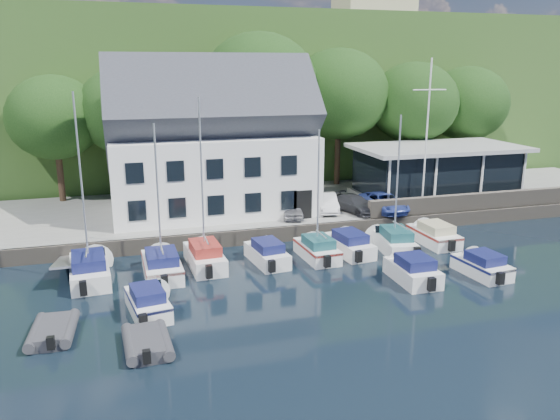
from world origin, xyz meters
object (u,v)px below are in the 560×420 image
at_px(harbor_building, 212,151).
at_px(car_blue, 384,202).
at_px(car_dgrey, 355,204).
at_px(dinghy_1, 147,341).
at_px(boat_r1_4, 318,189).
at_px(car_silver, 293,209).
at_px(dinghy_0, 53,329).
at_px(car_white, 326,202).
at_px(boat_r2_0, 148,300).
at_px(boat_r1_7, 434,233).
at_px(boat_r2_3, 413,268).
at_px(boat_r2_4, 482,263).
at_px(boat_r1_3, 267,251).
at_px(club_pavilion, 437,171).
at_px(flagpole, 427,136).
at_px(boat_r1_0, 83,196).
at_px(boat_r1_6, 397,179).
at_px(boat_r1_1, 158,197).
at_px(boat_r1_5, 349,242).
at_px(boat_r1_2, 202,188).

relative_size(harbor_building, car_blue, 3.47).
relative_size(car_dgrey, dinghy_1, 1.29).
relative_size(boat_r1_4, dinghy_1, 2.66).
bearing_deg(car_silver, dinghy_0, -125.45).
relative_size(car_white, boat_r2_0, 0.78).
bearing_deg(boat_r1_7, car_dgrey, 119.93).
distance_m(boat_r2_3, boat_r2_4, 4.13).
xyz_separation_m(car_white, dinghy_0, (-17.34, -12.88, -1.27)).
height_order(harbor_building, boat_r1_7, harbor_building).
xyz_separation_m(boat_r1_4, dinghy_1, (-10.38, -8.30, -3.89)).
bearing_deg(boat_r1_4, boat_r1_3, 174.46).
distance_m(club_pavilion, boat_r1_4, 15.99).
height_order(flagpole, boat_r1_0, flagpole).
height_order(boat_r2_4, dinghy_0, boat_r2_4).
relative_size(flagpole, boat_r1_7, 1.91).
distance_m(boat_r1_0, boat_r1_7, 21.61).
distance_m(boat_r1_4, boat_r1_6, 5.11).
distance_m(boat_r1_0, boat_r1_1, 3.82).
xyz_separation_m(car_dgrey, boat_r1_3, (-8.10, -5.82, -0.90)).
distance_m(boat_r1_5, boat_r1_7, 6.10).
bearing_deg(boat_r1_5, boat_r1_1, 175.80).
relative_size(boat_r1_3, boat_r1_4, 0.62).
height_order(boat_r1_3, boat_r2_3, boat_r2_3).
bearing_deg(boat_r1_4, boat_r2_4, -36.26).
bearing_deg(boat_r1_3, boat_r1_2, 166.66).
bearing_deg(boat_r1_2, boat_r2_3, -29.97).
bearing_deg(boat_r1_5, car_white, 74.28).
relative_size(boat_r1_2, boat_r1_3, 1.77).
relative_size(flagpole, boat_r2_0, 2.16).
bearing_deg(car_silver, boat_r2_0, -119.31).
bearing_deg(flagpole, boat_r1_4, -152.72).
bearing_deg(boat_r1_6, car_blue, 77.82).
distance_m(club_pavilion, dinghy_1, 29.33).
relative_size(car_silver, boat_r1_7, 0.60).
distance_m(club_pavilion, car_white, 10.46).
bearing_deg(boat_r2_4, club_pavilion, 62.80).
distance_m(club_pavilion, car_blue, 7.09).
bearing_deg(boat_r1_4, boat_r1_5, 5.75).
bearing_deg(harbor_building, boat_r2_0, -111.23).
bearing_deg(flagpole, car_silver, 175.90).
height_order(flagpole, dinghy_0, flagpole).
bearing_deg(boat_r1_4, car_blue, 34.61).
relative_size(flagpole, dinghy_0, 3.37).
relative_size(car_blue, boat_r2_3, 0.84).
bearing_deg(boat_r2_3, dinghy_0, -175.13).
relative_size(car_silver, dinghy_0, 1.07).
bearing_deg(dinghy_1, club_pavilion, 32.53).
relative_size(car_silver, boat_r2_3, 0.69).
distance_m(club_pavilion, car_silver, 13.41).
distance_m(club_pavilion, boat_r2_4, 15.06).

